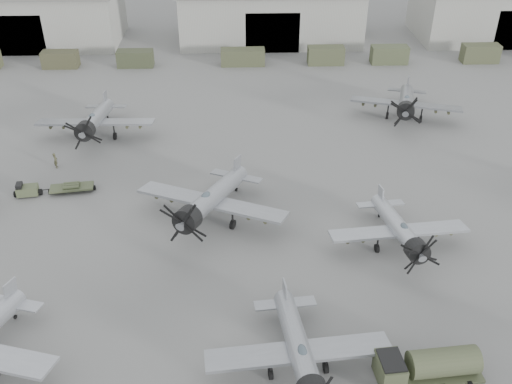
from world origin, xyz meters
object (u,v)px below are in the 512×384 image
(aircraft_mid_2, at_px, (400,230))
(aircraft_far_0, at_px, (94,121))
(fuel_tanker, at_px, (428,366))
(tug_trailer, at_px, (44,189))
(aircraft_far_1, at_px, (406,102))
(aircraft_mid_1, at_px, (210,200))
(ground_crew, at_px, (56,160))
(aircraft_near_1, at_px, (300,352))

(aircraft_mid_2, xyz_separation_m, aircraft_far_0, (-28.34, 20.51, 0.26))
(fuel_tanker, bearing_deg, tug_trailer, 137.58)
(aircraft_far_1, height_order, tug_trailer, aircraft_far_1)
(tug_trailer, bearing_deg, aircraft_mid_2, -25.02)
(aircraft_far_0, distance_m, aircraft_far_1, 35.19)
(aircraft_mid_1, height_order, aircraft_mid_2, aircraft_mid_1)
(fuel_tanker, relative_size, ground_crew, 4.12)
(aircraft_far_1, bearing_deg, fuel_tanker, -85.84)
(ground_crew, bearing_deg, aircraft_mid_1, -133.21)
(ground_crew, bearing_deg, aircraft_near_1, -150.96)
(aircraft_far_1, bearing_deg, tug_trailer, -142.42)
(aircraft_near_1, xyz_separation_m, aircraft_mid_2, (9.29, 12.27, -0.08))
(aircraft_far_0, height_order, tug_trailer, aircraft_far_0)
(aircraft_mid_2, bearing_deg, aircraft_far_1, 69.01)
(aircraft_mid_2, height_order, fuel_tanker, aircraft_mid_2)
(tug_trailer, height_order, ground_crew, ground_crew)
(aircraft_mid_1, bearing_deg, aircraft_near_1, -46.46)
(aircraft_far_0, xyz_separation_m, ground_crew, (-2.93, -5.96, -1.51))
(aircraft_mid_1, xyz_separation_m, aircraft_far_1, (22.00, 19.88, -0.13))
(aircraft_far_1, distance_m, fuel_tanker, 37.98)
(aircraft_near_1, distance_m, aircraft_far_0, 37.92)
(fuel_tanker, distance_m, tug_trailer, 37.24)
(aircraft_far_0, relative_size, ground_crew, 7.83)
(aircraft_far_0, height_order, ground_crew, aircraft_far_0)
(aircraft_near_1, height_order, aircraft_far_1, aircraft_far_1)
(aircraft_mid_1, relative_size, tug_trailer, 1.87)
(aircraft_near_1, xyz_separation_m, ground_crew, (-21.98, 26.82, -1.32))
(aircraft_mid_1, bearing_deg, tug_trailer, -175.35)
(ground_crew, bearing_deg, aircraft_far_1, -86.15)
(aircraft_mid_2, distance_m, ground_crew, 34.51)
(aircraft_mid_2, height_order, ground_crew, aircraft_mid_2)
(aircraft_near_1, height_order, ground_crew, aircraft_near_1)
(aircraft_mid_2, relative_size, aircraft_far_0, 0.89)
(fuel_tanker, distance_m, ground_crew, 40.57)
(aircraft_mid_1, relative_size, aircraft_far_1, 1.03)
(aircraft_near_1, bearing_deg, fuel_tanker, -10.81)
(fuel_tanker, bearing_deg, aircraft_mid_2, 78.43)
(aircraft_near_1, distance_m, aircraft_far_1, 39.73)
(aircraft_far_1, bearing_deg, aircraft_mid_1, -121.38)
(aircraft_mid_1, height_order, aircraft_far_1, aircraft_mid_1)
(aircraft_mid_1, xyz_separation_m, aircraft_mid_2, (15.34, -4.25, -0.39))
(aircraft_mid_2, relative_size, ground_crew, 7.00)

